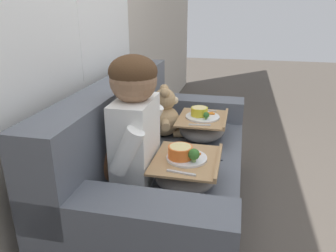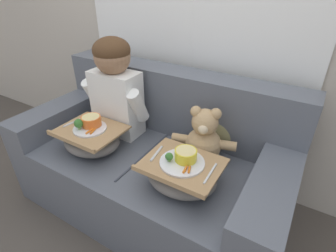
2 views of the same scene
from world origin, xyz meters
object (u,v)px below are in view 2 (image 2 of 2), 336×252
at_px(throw_pillow_behind_teddy, 215,125).
at_px(teddy_bear, 204,139).
at_px(lap_tray_child, 92,138).
at_px(lap_tray_teddy, 182,173).
at_px(throw_pillow_behind_child, 133,102).
at_px(child_figure, 115,84).
at_px(couch, 155,163).

relative_size(throw_pillow_behind_teddy, teddy_bear, 0.90).
xyz_separation_m(lap_tray_child, lap_tray_teddy, (0.67, -0.00, -0.00)).
bearing_deg(lap_tray_child, teddy_bear, 21.85).
height_order(throw_pillow_behind_teddy, lap_tray_teddy, throw_pillow_behind_teddy).
height_order(throw_pillow_behind_child, child_figure, child_figure).
bearing_deg(lap_tray_child, couch, 34.65).
xyz_separation_m(couch, throw_pillow_behind_child, (-0.33, 0.21, 0.30)).
bearing_deg(throw_pillow_behind_teddy, throw_pillow_behind_child, 180.00).
bearing_deg(throw_pillow_behind_child, lap_tray_child, -90.15).
height_order(throw_pillow_behind_teddy, child_figure, child_figure).
bearing_deg(lap_tray_child, throw_pillow_behind_child, 89.85).
distance_m(throw_pillow_behind_teddy, lap_tray_teddy, 0.45).
relative_size(child_figure, teddy_bear, 1.74).
distance_m(couch, lap_tray_teddy, 0.46).
xyz_separation_m(couch, child_figure, (-0.33, 0.04, 0.51)).
distance_m(child_figure, lap_tray_child, 0.39).
xyz_separation_m(throw_pillow_behind_teddy, lap_tray_child, (-0.67, -0.44, -0.08)).
height_order(couch, lap_tray_teddy, couch).
height_order(throw_pillow_behind_teddy, lap_tray_child, throw_pillow_behind_teddy).
bearing_deg(lap_tray_teddy, couch, 145.23).
xyz_separation_m(throw_pillow_behind_teddy, child_figure, (-0.66, -0.17, 0.21)).
relative_size(throw_pillow_behind_child, lap_tray_teddy, 0.88).
height_order(throw_pillow_behind_teddy, teddy_bear, teddy_bear).
bearing_deg(child_figure, lap_tray_child, -90.25).
relative_size(throw_pillow_behind_teddy, child_figure, 0.52).
height_order(couch, teddy_bear, couch).
bearing_deg(couch, lap_tray_child, -145.35).
relative_size(couch, lap_tray_child, 4.41).
height_order(teddy_bear, lap_tray_teddy, teddy_bear).
height_order(couch, lap_tray_child, couch).
distance_m(throw_pillow_behind_child, lap_tray_child, 0.45).
height_order(throw_pillow_behind_child, lap_tray_teddy, throw_pillow_behind_child).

